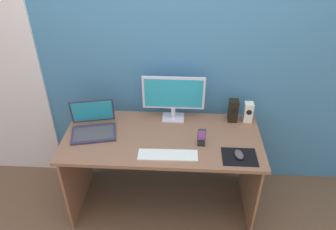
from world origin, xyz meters
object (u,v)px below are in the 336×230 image
(speaker_right, at_px, (248,112))
(mouse, at_px, (239,154))
(monitor, at_px, (173,96))
(phone_in_dock, at_px, (201,139))
(speaker_near_monitor, at_px, (233,111))
(keyboard_external, at_px, (168,155))
(laptop, at_px, (93,126))

(speaker_right, height_order, mouse, speaker_right)
(monitor, distance_m, phone_in_dock, 0.43)
(speaker_right, xyz_separation_m, phone_in_dock, (-0.39, -0.33, -0.04))
(speaker_near_monitor, relative_size, keyboard_external, 0.45)
(keyboard_external, bearing_deg, speaker_near_monitor, 41.93)
(monitor, relative_size, laptop, 1.27)
(speaker_near_monitor, bearing_deg, keyboard_external, -136.95)
(speaker_right, xyz_separation_m, keyboard_external, (-0.63, -0.47, -0.08))
(monitor, distance_m, speaker_right, 0.63)
(monitor, distance_m, mouse, 0.70)
(speaker_near_monitor, relative_size, mouse, 1.91)
(speaker_near_monitor, height_order, keyboard_external, speaker_near_monitor)
(keyboard_external, distance_m, mouse, 0.51)
(mouse, bearing_deg, monitor, 124.98)
(laptop, height_order, phone_in_dock, laptop)
(mouse, bearing_deg, keyboard_external, 170.05)
(speaker_near_monitor, xyz_separation_m, mouse, (-0.00, -0.46, -0.07))
(monitor, bearing_deg, keyboard_external, -92.24)
(monitor, bearing_deg, phone_in_dock, -55.63)
(monitor, height_order, keyboard_external, monitor)
(laptop, bearing_deg, monitor, 18.65)
(monitor, bearing_deg, mouse, -43.32)
(laptop, distance_m, mouse, 1.14)
(speaker_near_monitor, bearing_deg, laptop, -169.39)
(speaker_right, height_order, phone_in_dock, speaker_right)
(mouse, relative_size, phone_in_dock, 0.72)
(laptop, bearing_deg, keyboard_external, -23.85)
(keyboard_external, xyz_separation_m, mouse, (0.51, 0.02, 0.02))
(speaker_near_monitor, height_order, laptop, laptop)
(monitor, bearing_deg, speaker_right, -0.17)
(speaker_near_monitor, relative_size, laptop, 0.49)
(keyboard_external, xyz_separation_m, phone_in_dock, (0.24, 0.15, 0.04))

